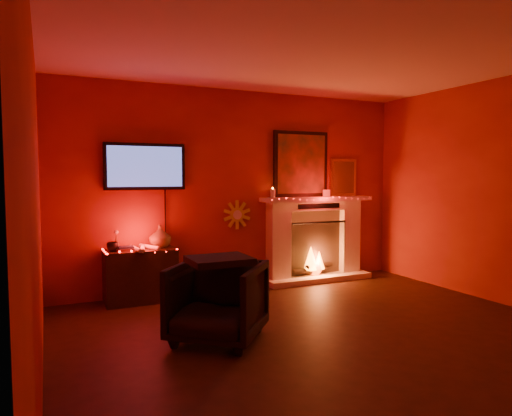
{
  "coord_description": "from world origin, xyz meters",
  "views": [
    {
      "loc": [
        -2.44,
        -3.31,
        1.53
      ],
      "look_at": [
        -0.12,
        1.7,
        1.14
      ],
      "focal_mm": 32.0,
      "sensor_mm": 36.0,
      "label": 1
    }
  ],
  "objects": [
    {
      "name": "armchair",
      "position": [
        -1.02,
        0.62,
        0.37
      ],
      "size": [
        1.12,
        1.13,
        0.74
      ],
      "primitive_type": "imported",
      "rotation": [
        0.0,
        0.0,
        -0.71
      ],
      "color": "black",
      "rests_on": "floor"
    },
    {
      "name": "room",
      "position": [
        0.0,
        0.0,
        1.35
      ],
      "size": [
        5.0,
        5.0,
        5.0
      ],
      "color": "black",
      "rests_on": "ground"
    },
    {
      "name": "console_table",
      "position": [
        -1.4,
        2.26,
        0.37
      ],
      "size": [
        0.85,
        0.51,
        0.92
      ],
      "color": "black",
      "rests_on": "floor"
    },
    {
      "name": "sunburst_clock",
      "position": [
        -0.05,
        2.48,
        1.0
      ],
      "size": [
        0.4,
        0.03,
        0.4
      ],
      "color": "gold",
      "rests_on": "room"
    },
    {
      "name": "fireplace",
      "position": [
        1.14,
        2.39,
        0.72
      ],
      "size": [
        1.72,
        0.4,
        2.18
      ],
      "color": "beige",
      "rests_on": "floor"
    },
    {
      "name": "tv",
      "position": [
        -1.3,
        2.45,
        1.65
      ],
      "size": [
        1.0,
        0.07,
        1.24
      ],
      "color": "black",
      "rests_on": "room"
    }
  ]
}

